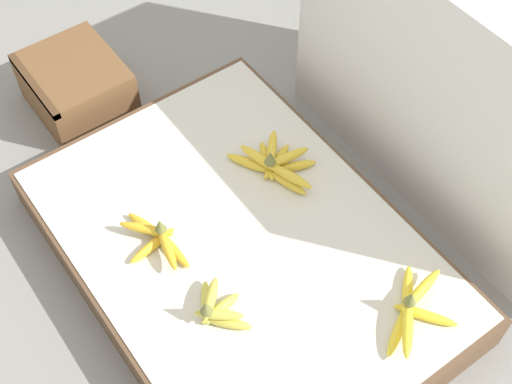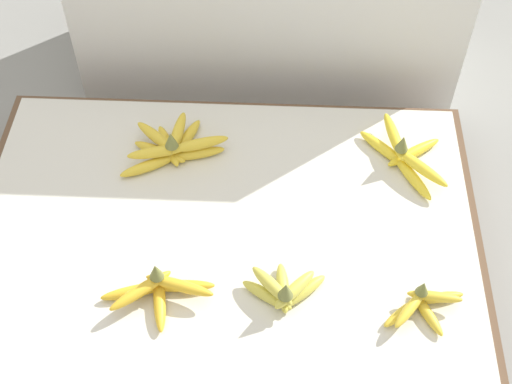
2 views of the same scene
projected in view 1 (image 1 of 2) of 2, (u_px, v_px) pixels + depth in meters
The scene contains 8 objects.
ground_plane at pixel (242, 267), 2.12m from camera, with size 10.00×10.00×0.00m, color gray.
display_platform at pixel (242, 254), 2.06m from camera, with size 1.24×0.87×0.14m.
back_vendor_table at pixel (477, 83), 2.04m from camera, with size 1.11×0.43×0.76m.
wooden_crate at pixel (76, 86), 2.43m from camera, with size 0.34×0.30×0.19m.
banana_bunch_front_midleft at pixel (157, 238), 1.98m from camera, with size 0.26×0.16×0.10m.
banana_bunch_front_midright at pixel (216, 309), 1.85m from camera, with size 0.20×0.14×0.10m.
banana_bunch_middle_midleft at pixel (275, 164), 2.13m from camera, with size 0.28×0.22×0.10m.
banana_bunch_middle_right at pixel (412, 310), 1.85m from camera, with size 0.22×0.28×0.10m.
Camera 1 is at (0.90, -0.60, 1.84)m, focal length 50.00 mm.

